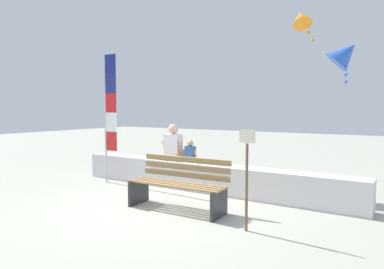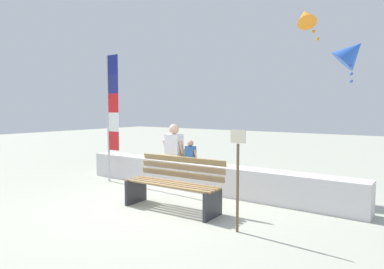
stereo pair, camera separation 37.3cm
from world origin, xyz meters
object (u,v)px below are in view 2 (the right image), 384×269
at_px(person_child, 191,153).
at_px(sign_post, 238,173).
at_px(kite_blue, 352,53).
at_px(park_bench, 174,185).
at_px(kite_orange, 306,17).
at_px(person_adult, 174,146).
at_px(flag_banner, 111,109).

xyz_separation_m(person_child, sign_post, (2.10, -1.79, 0.08)).
relative_size(person_child, kite_blue, 0.39).
relative_size(park_bench, kite_orange, 1.98).
bearing_deg(person_child, person_adult, -179.95).
height_order(park_bench, sign_post, sign_post).
distance_m(person_child, kite_blue, 4.65).
height_order(park_bench, kite_orange, kite_orange).
bearing_deg(person_adult, park_bench, -51.19).
xyz_separation_m(person_adult, kite_blue, (3.02, 3.11, 2.19)).
bearing_deg(person_child, park_bench, -64.22).
height_order(person_child, flag_banner, flag_banner).
height_order(park_bench, person_adult, person_adult).
distance_m(park_bench, kite_orange, 5.44).
distance_m(park_bench, sign_post, 1.52).
bearing_deg(park_bench, kite_orange, 77.24).
xyz_separation_m(kite_blue, sign_post, (-0.46, -4.90, -2.24)).
bearing_deg(person_adult, flag_banner, -158.73).
height_order(flag_banner, kite_orange, kite_orange).
bearing_deg(person_child, kite_blue, 50.56).
height_order(park_bench, kite_blue, kite_blue).
distance_m(park_bench, flag_banner, 3.01).
xyz_separation_m(park_bench, kite_orange, (0.91, 4.02, 3.54)).
distance_m(park_bench, person_adult, 1.89).
distance_m(flag_banner, sign_post, 4.26).
bearing_deg(person_adult, kite_orange, 51.59).
height_order(person_child, sign_post, sign_post).
relative_size(park_bench, sign_post, 1.23).
relative_size(flag_banner, kite_orange, 3.32).
bearing_deg(flag_banner, kite_blue, 39.53).
bearing_deg(sign_post, flag_banner, 162.86).
xyz_separation_m(person_adult, sign_post, (2.56, -1.79, -0.05)).
bearing_deg(sign_post, park_bench, 165.74).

